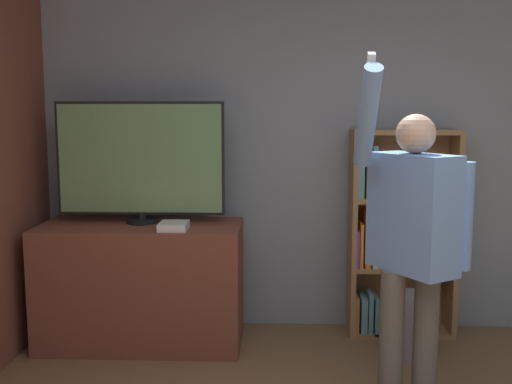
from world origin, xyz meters
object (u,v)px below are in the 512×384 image
(person, at_px, (412,238))
(waste_bin, at_px, (411,325))
(bookshelf, at_px, (392,234))
(television, at_px, (141,161))
(game_console, at_px, (174,226))

(person, xyz_separation_m, waste_bin, (0.20, 0.83, -0.78))
(person, bearing_deg, bookshelf, 141.23)
(television, relative_size, waste_bin, 2.73)
(bookshelf, relative_size, waste_bin, 3.51)
(bookshelf, relative_size, person, 0.79)
(game_console, relative_size, waste_bin, 0.50)
(game_console, xyz_separation_m, person, (1.39, -0.82, 0.11))
(television, xyz_separation_m, person, (1.65, -1.06, -0.31))
(television, bearing_deg, bookshelf, 6.48)
(game_console, xyz_separation_m, bookshelf, (1.53, 0.44, -0.14))
(waste_bin, bearing_deg, bookshelf, 98.58)
(game_console, relative_size, person, 0.11)
(television, xyz_separation_m, game_console, (0.26, -0.23, -0.41))
(waste_bin, bearing_deg, television, 173.15)
(television, height_order, bookshelf, television)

